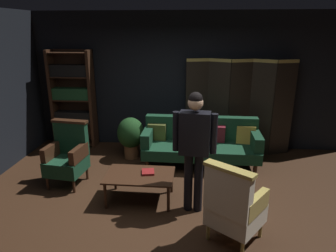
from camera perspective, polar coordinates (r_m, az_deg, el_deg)
ground_plane at (r=4.62m, az=-0.99°, el=-14.39°), size 10.00×10.00×0.00m
back_wall at (r=6.44m, az=1.43°, el=8.35°), size 7.20×0.10×2.80m
folding_screen at (r=6.28m, az=13.17°, el=3.77°), size 2.14×0.28×1.90m
bookshelf at (r=6.75m, az=-17.36°, el=5.30°), size 0.90×0.32×2.05m
velvet_couch at (r=5.71m, az=6.15°, el=-2.86°), size 2.12×0.78×0.88m
coffee_table at (r=4.56m, az=-5.32°, el=-9.53°), size 1.00×0.64×0.42m
armchair_gilt_accent at (r=3.76m, az=12.19°, el=-14.36°), size 0.81×0.81×1.04m
armchair_wing_left at (r=5.25m, az=-18.27°, el=-5.21°), size 0.64×0.63×1.04m
standing_figure at (r=4.06m, az=4.97°, el=-3.03°), size 0.59×0.25×1.70m
potted_plant at (r=6.00m, az=-6.98°, el=-1.66°), size 0.53×0.53×0.82m
book_red_leather at (r=4.57m, az=-3.75°, el=-8.58°), size 0.21×0.23×0.03m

